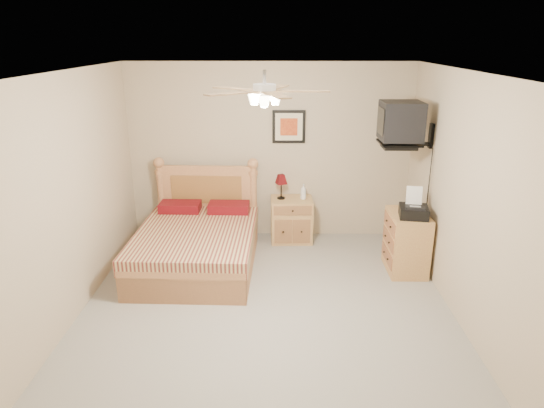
% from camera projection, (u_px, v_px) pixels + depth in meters
% --- Properties ---
extents(floor, '(4.50, 4.50, 0.00)m').
position_uv_depth(floor, '(266.00, 314.00, 5.18)').
color(floor, gray).
rests_on(floor, ground).
extents(ceiling, '(4.00, 4.50, 0.04)m').
position_uv_depth(ceiling, '(265.00, 73.00, 4.36)').
color(ceiling, white).
rests_on(ceiling, ground).
extents(wall_back, '(4.00, 0.04, 2.50)m').
position_uv_depth(wall_back, '(270.00, 152.00, 6.90)').
color(wall_back, tan).
rests_on(wall_back, ground).
extents(wall_front, '(4.00, 0.04, 2.50)m').
position_uv_depth(wall_front, '(255.00, 338.00, 2.65)').
color(wall_front, tan).
rests_on(wall_front, ground).
extents(wall_left, '(0.04, 4.50, 2.50)m').
position_uv_depth(wall_left, '(64.00, 203.00, 4.80)').
color(wall_left, tan).
rests_on(wall_left, ground).
extents(wall_right, '(0.04, 4.50, 2.50)m').
position_uv_depth(wall_right, '(469.00, 205.00, 4.75)').
color(wall_right, tan).
rests_on(wall_right, ground).
extents(bed, '(1.48, 1.91, 1.22)m').
position_uv_depth(bed, '(195.00, 223.00, 6.05)').
color(bed, '#B1754C').
rests_on(bed, ground).
extents(nightstand, '(0.60, 0.46, 0.63)m').
position_uv_depth(nightstand, '(291.00, 220.00, 6.97)').
color(nightstand, tan).
rests_on(nightstand, ground).
extents(table_lamp, '(0.25, 0.25, 0.36)m').
position_uv_depth(table_lamp, '(281.00, 187.00, 6.82)').
color(table_lamp, '#51090C').
rests_on(table_lamp, nightstand).
extents(lotion_bottle, '(0.11, 0.11, 0.22)m').
position_uv_depth(lotion_bottle, '(303.00, 192.00, 6.82)').
color(lotion_bottle, white).
rests_on(lotion_bottle, nightstand).
extents(framed_picture, '(0.46, 0.04, 0.46)m').
position_uv_depth(framed_picture, '(289.00, 127.00, 6.75)').
color(framed_picture, black).
rests_on(framed_picture, wall_back).
extents(dresser, '(0.45, 0.65, 0.76)m').
position_uv_depth(dresser, '(406.00, 242.00, 6.04)').
color(dresser, '#AE7140').
rests_on(dresser, ground).
extents(fax_machine, '(0.38, 0.40, 0.35)m').
position_uv_depth(fax_machine, '(415.00, 203.00, 5.75)').
color(fax_machine, black).
rests_on(fax_machine, dresser).
extents(magazine_lower, '(0.30, 0.35, 0.03)m').
position_uv_depth(magazine_lower, '(402.00, 207.00, 6.11)').
color(magazine_lower, tan).
rests_on(magazine_lower, dresser).
extents(magazine_upper, '(0.22, 0.28, 0.02)m').
position_uv_depth(magazine_upper, '(402.00, 205.00, 6.10)').
color(magazine_upper, gray).
rests_on(magazine_upper, magazine_lower).
extents(wall_tv, '(0.56, 0.46, 0.58)m').
position_uv_depth(wall_tv, '(413.00, 124.00, 5.83)').
color(wall_tv, black).
rests_on(wall_tv, wall_right).
extents(ceiling_fan, '(1.14, 1.14, 0.28)m').
position_uv_depth(ceiling_fan, '(264.00, 91.00, 4.22)').
color(ceiling_fan, white).
rests_on(ceiling_fan, ceiling).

